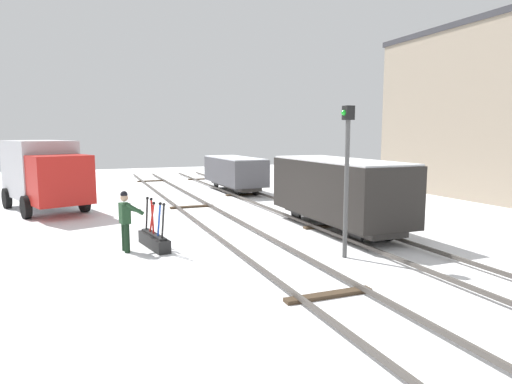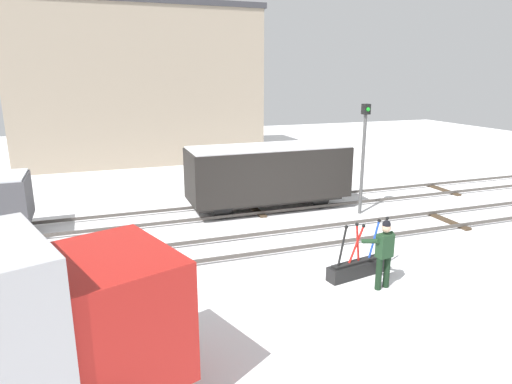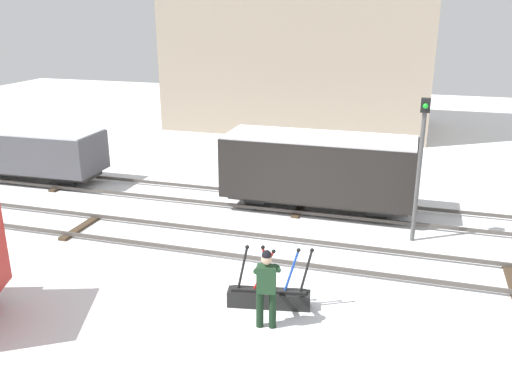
{
  "view_description": "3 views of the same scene",
  "coord_description": "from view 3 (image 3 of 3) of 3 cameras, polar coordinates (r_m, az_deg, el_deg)",
  "views": [
    {
      "loc": [
        13.27,
        -4.53,
        3.27
      ],
      "look_at": [
        0.07,
        0.73,
        1.39
      ],
      "focal_mm": 30.98,
      "sensor_mm": 36.0,
      "label": 1
    },
    {
      "loc": [
        -5.35,
        -11.67,
        4.97
      ],
      "look_at": [
        -0.23,
        2.75,
        0.93
      ],
      "focal_mm": 31.35,
      "sensor_mm": 36.0,
      "label": 2
    },
    {
      "loc": [
        3.31,
        -12.74,
        6.2
      ],
      "look_at": [
        -0.86,
        1.28,
        1.2
      ],
      "focal_mm": 38.07,
      "sensor_mm": 36.0,
      "label": 3
    }
  ],
  "objects": [
    {
      "name": "ground_plane",
      "position": [
        14.55,
        1.82,
        -6.37
      ],
      "size": [
        60.0,
        60.0,
        0.0
      ],
      "primitive_type": "plane",
      "color": "white"
    },
    {
      "name": "track_main_line",
      "position": [
        14.5,
        1.83,
        -5.97
      ],
      "size": [
        44.0,
        1.94,
        0.18
      ],
      "color": "#4C4742",
      "rests_on": "ground_plane"
    },
    {
      "name": "track_siding_near",
      "position": [
        17.69,
        4.77,
        -1.35
      ],
      "size": [
        44.0,
        1.94,
        0.18
      ],
      "color": "#4C4742",
      "rests_on": "ground_plane"
    },
    {
      "name": "switch_lever_frame",
      "position": [
        12.01,
        1.4,
        -10.84
      ],
      "size": [
        1.85,
        0.68,
        1.45
      ],
      "rotation": [
        0.0,
        0.0,
        0.18
      ],
      "color": "black",
      "rests_on": "ground_plane"
    },
    {
      "name": "rail_worker",
      "position": [
        10.98,
        1.11,
        -9.65
      ],
      "size": [
        0.62,
        0.67,
        1.71
      ],
      "rotation": [
        0.0,
        0.0,
        0.18
      ],
      "color": "black",
      "rests_on": "ground_plane"
    },
    {
      "name": "signal_post",
      "position": [
        15.1,
        16.88,
        3.57
      ],
      "size": [
        0.24,
        0.32,
        3.98
      ],
      "color": "#4C4C4C",
      "rests_on": "ground_plane"
    },
    {
      "name": "apartment_building",
      "position": [
        29.89,
        4.83,
        15.35
      ],
      "size": [
        13.77,
        7.01,
        8.79
      ],
      "color": "gray",
      "rests_on": "ground_plane"
    },
    {
      "name": "freight_car_back_track",
      "position": [
        21.78,
        -22.65,
        4.02
      ],
      "size": [
        5.45,
        2.04,
        1.97
      ],
      "rotation": [
        0.0,
        0.0,
        0.02
      ],
      "color": "#2D2B28",
      "rests_on": "ground_plane"
    },
    {
      "name": "freight_car_mid_siding",
      "position": [
        17.19,
        6.59,
        2.49
      ],
      "size": [
        5.96,
        2.13,
        2.42
      ],
      "rotation": [
        0.0,
        0.0,
        0.0
      ],
      "color": "#2D2B28",
      "rests_on": "ground_plane"
    }
  ]
}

